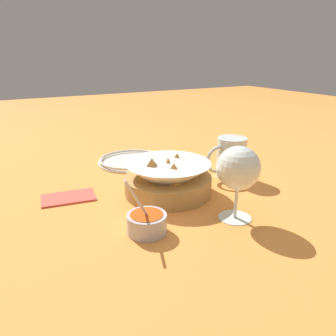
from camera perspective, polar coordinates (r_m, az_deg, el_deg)
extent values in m
plane|color=orange|center=(0.76, 1.93, -4.96)|extent=(4.00, 4.00, 0.00)
cylinder|color=#B2894C|center=(0.77, 0.00, -2.91)|extent=(0.20, 0.20, 0.04)
cone|color=white|center=(0.77, 0.00, -1.66)|extent=(0.20, 0.20, 0.07)
cylinder|color=#3D842D|center=(0.77, 0.00, -2.77)|extent=(0.15, 0.15, 0.01)
pyramid|color=#B77A38|center=(0.73, -2.80, -0.74)|extent=(0.07, 0.06, 0.07)
pyramid|color=#B77A38|center=(0.72, 1.02, -1.43)|extent=(0.07, 0.06, 0.06)
pyramid|color=#B77A38|center=(0.75, 3.28, -1.09)|extent=(0.09, 0.09, 0.05)
pyramid|color=#B77A38|center=(0.80, 1.55, 0.60)|extent=(0.07, 0.09, 0.06)
pyramid|color=#B77A38|center=(0.76, 0.00, -0.30)|extent=(0.07, 0.07, 0.06)
cylinder|color=#B7B7BC|center=(0.61, -3.71, -9.62)|extent=(0.07, 0.07, 0.04)
cylinder|color=#CC4C14|center=(0.61, -3.72, -9.09)|extent=(0.06, 0.06, 0.03)
cylinder|color=#B7B7BC|center=(0.59, -4.95, -6.23)|extent=(0.06, 0.01, 0.10)
cylinder|color=silver|center=(0.68, 11.55, -8.39)|extent=(0.07, 0.07, 0.00)
cylinder|color=silver|center=(0.67, 11.75, -5.69)|extent=(0.01, 0.01, 0.07)
sphere|color=silver|center=(0.64, 12.18, 0.02)|extent=(0.09, 0.09, 0.09)
sphere|color=#DBD17A|center=(0.64, 12.11, -0.87)|extent=(0.06, 0.06, 0.06)
cylinder|color=silver|center=(0.88, 10.93, 1.74)|extent=(0.08, 0.08, 0.11)
cylinder|color=gold|center=(0.88, 10.88, 0.93)|extent=(0.06, 0.06, 0.08)
torus|color=silver|center=(0.85, 8.69, 1.47)|extent=(0.07, 0.01, 0.07)
cylinder|color=silver|center=(1.00, -6.46, 1.19)|extent=(0.20, 0.20, 0.01)
torus|color=silver|center=(1.00, -6.47, 1.54)|extent=(0.19, 0.19, 0.01)
cube|color=#DB4C3D|center=(0.79, -16.96, -4.81)|extent=(0.13, 0.09, 0.01)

